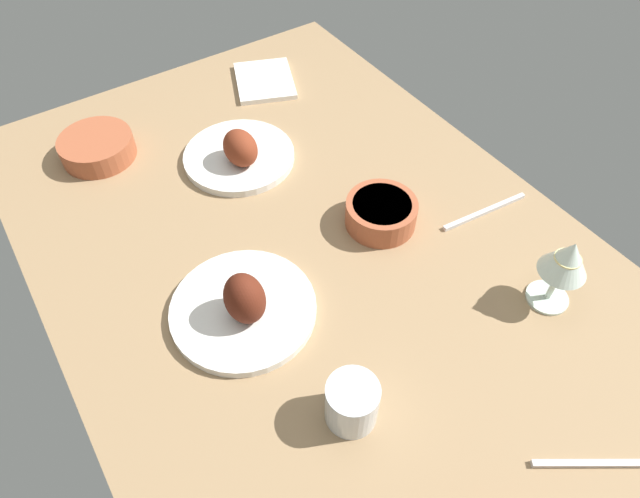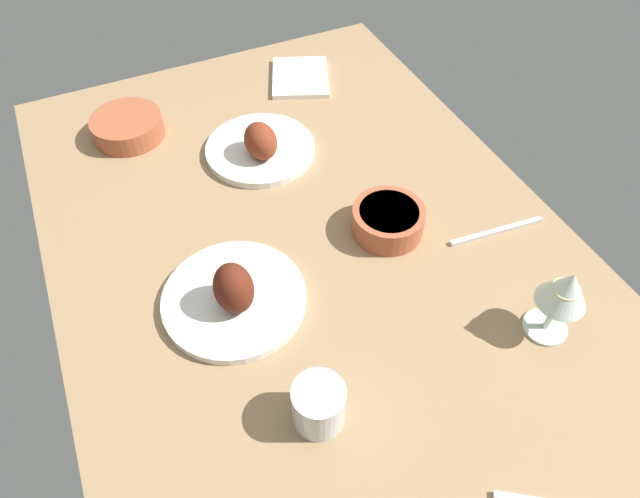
% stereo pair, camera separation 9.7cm
% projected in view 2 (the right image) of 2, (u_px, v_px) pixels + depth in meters
% --- Properties ---
extents(dining_table, '(1.40, 0.90, 0.04)m').
position_uv_depth(dining_table, '(320.00, 263.00, 1.00)').
color(dining_table, '#937551').
rests_on(dining_table, ground).
extents(plate_center_main, '(0.24, 0.24, 0.10)m').
position_uv_depth(plate_center_main, '(234.00, 295.00, 0.90)').
color(plate_center_main, silver).
rests_on(plate_center_main, dining_table).
extents(plate_far_side, '(0.23, 0.23, 0.09)m').
position_uv_depth(plate_far_side, '(260.00, 147.00, 1.14)').
color(plate_far_side, silver).
rests_on(plate_far_side, dining_table).
extents(bowl_potatoes, '(0.13, 0.13, 0.05)m').
position_uv_depth(bowl_potatoes, '(388.00, 220.00, 1.00)').
color(bowl_potatoes, '#A35133').
rests_on(bowl_potatoes, dining_table).
extents(bowl_soup, '(0.15, 0.15, 0.05)m').
position_uv_depth(bowl_soup, '(127.00, 126.00, 1.18)').
color(bowl_soup, '#A35133').
rests_on(bowl_soup, dining_table).
extents(wine_glass, '(0.08, 0.08, 0.14)m').
position_uv_depth(wine_glass, '(565.00, 292.00, 0.81)').
color(wine_glass, silver).
rests_on(wine_glass, dining_table).
extents(water_tumbler, '(0.08, 0.08, 0.08)m').
position_uv_depth(water_tumbler, '(319.00, 405.00, 0.76)').
color(water_tumbler, silver).
rests_on(water_tumbler, dining_table).
extents(folded_napkin, '(0.20, 0.18, 0.01)m').
position_uv_depth(folded_napkin, '(300.00, 77.00, 1.33)').
color(folded_napkin, white).
rests_on(folded_napkin, dining_table).
extents(spoon_loose, '(0.03, 0.19, 0.01)m').
position_uv_depth(spoon_loose, '(497.00, 231.00, 1.02)').
color(spoon_loose, silver).
rests_on(spoon_loose, dining_table).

